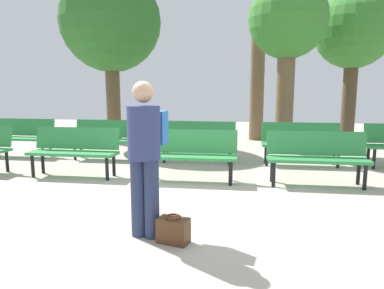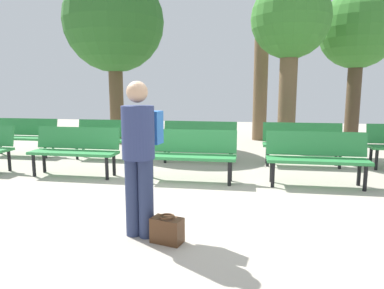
% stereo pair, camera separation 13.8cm
% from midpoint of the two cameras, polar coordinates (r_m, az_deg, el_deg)
% --- Properties ---
extents(ground_plane, '(25.57, 25.57, 0.00)m').
position_cam_midpoint_polar(ground_plane, '(4.70, -4.59, -10.54)').
color(ground_plane, '#B2A899').
extents(bench_r0_c1, '(1.60, 0.49, 0.87)m').
position_cam_midpoint_polar(bench_r0_c1, '(6.74, -19.01, -0.61)').
color(bench_r0_c1, '#2D8442').
rests_on(bench_r0_c1, ground_plane).
extents(bench_r0_c2, '(1.60, 0.50, 0.87)m').
position_cam_midpoint_polar(bench_r0_c2, '(6.03, -0.96, -1.20)').
color(bench_r0_c2, '#2D8442').
rests_on(bench_r0_c2, ground_plane).
extents(bench_r0_c3, '(1.60, 0.50, 0.87)m').
position_cam_midpoint_polar(bench_r0_c3, '(6.11, 18.91, -1.55)').
color(bench_r0_c3, '#2D8442').
rests_on(bench_r0_c3, ground_plane).
extents(bench_r1_c0, '(1.60, 0.49, 0.87)m').
position_cam_midpoint_polar(bench_r1_c0, '(9.23, -26.48, 1.40)').
color(bench_r1_c0, '#2D8442').
rests_on(bench_r1_c0, ground_plane).
extents(bench_r1_c1, '(1.61, 0.50, 0.87)m').
position_cam_midpoint_polar(bench_r1_c1, '(8.17, -13.87, 1.22)').
color(bench_r1_c1, '#2D8442').
rests_on(bench_r1_c1, ground_plane).
extents(bench_r1_c2, '(1.61, 0.52, 0.87)m').
position_cam_midpoint_polar(bench_r1_c2, '(7.60, 0.44, 0.91)').
color(bench_r1_c2, '#2D8442').
rests_on(bench_r1_c2, ground_plane).
extents(bench_r1_c3, '(1.60, 0.49, 0.87)m').
position_cam_midpoint_polar(bench_r1_c3, '(7.63, 16.72, 0.56)').
color(bench_r1_c3, '#2D8442').
rests_on(bench_r1_c3, ground_plane).
extents(tree_0, '(2.08, 2.08, 4.20)m').
position_cam_midpoint_polar(tree_0, '(10.97, 24.35, 16.15)').
color(tree_0, '#4C3A28').
rests_on(tree_0, ground_plane).
extents(tree_1, '(1.90, 1.90, 4.18)m').
position_cam_midpoint_polar(tree_1, '(9.24, 14.81, 18.26)').
color(tree_1, brown).
rests_on(tree_1, ground_plane).
extents(tree_2, '(0.43, 0.43, 3.38)m').
position_cam_midpoint_polar(tree_2, '(11.13, 10.14, 9.45)').
color(tree_2, brown).
rests_on(tree_2, ground_plane).
extents(tree_3, '(2.81, 2.81, 4.85)m').
position_cam_midpoint_polar(tree_3, '(10.69, -13.42, 18.64)').
color(tree_3, brown).
rests_on(tree_3, ground_plane).
extents(visitor_with_backpack, '(0.39, 0.56, 1.65)m').
position_cam_midpoint_polar(visitor_with_backpack, '(3.73, -8.58, -0.89)').
color(visitor_with_backpack, navy).
rests_on(visitor_with_backpack, ground_plane).
extents(handbag, '(0.36, 0.26, 0.29)m').
position_cam_midpoint_polar(handbag, '(3.73, -4.13, -13.65)').
color(handbag, '#4C2D19').
rests_on(handbag, ground_plane).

